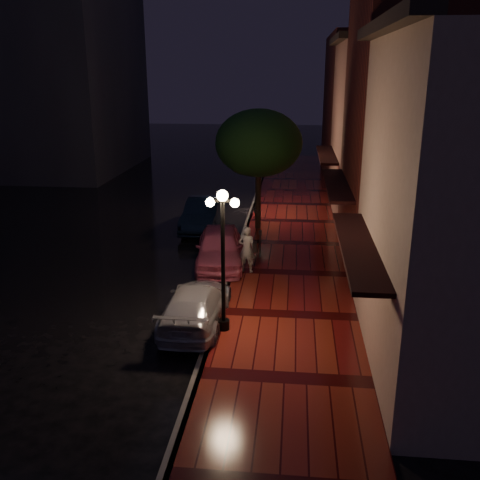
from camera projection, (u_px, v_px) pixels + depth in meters
The scene contains 15 objects.
ground at pixel (232, 274), 21.06m from camera, with size 120.00×120.00×0.00m, color black.
sidewalk at pixel (289, 274), 20.81m from camera, with size 4.50×60.00×0.15m, color #490D0D.
curb at pixel (232, 272), 21.03m from camera, with size 0.25×60.00×0.15m, color #595451.
storefront_near at pixel (480, 213), 13.39m from camera, with size 5.00×8.00×8.50m, color gray.
storefront_mid at pixel (417, 129), 20.59m from camera, with size 5.00×8.00×11.00m, color #511914.
storefront_far at pixel (384, 132), 28.47m from camera, with size 5.00×8.00×9.00m, color #8C5951.
storefront_extra at pixel (363, 109), 37.80m from camera, with size 5.00×12.00×10.00m, color #511914.
streetlamp_near at pixel (223, 253), 15.49m from camera, with size 0.96×0.36×4.31m.
streetlamp_far at pixel (258, 168), 28.76m from camera, with size 0.96×0.36×4.31m.
street_tree at pixel (259, 145), 25.38m from camera, with size 4.16×4.16×5.80m.
pink_car at pixel (219, 248), 21.68m from camera, with size 1.84×4.59×1.56m, color #C4506F.
navy_car at pixel (203, 214), 26.75m from camera, with size 1.64×4.70×1.55m, color black.
silver_car at pixel (196, 305), 16.68m from camera, with size 1.82×4.48×1.30m, color #99989F.
woman_with_umbrella at pixel (247, 230), 20.34m from camera, with size 1.07×1.09×2.57m.
parking_meter at pixel (260, 241), 22.25m from camera, with size 0.13×0.11×1.18m.
Camera 1 is at (2.35, -19.52, 7.67)m, focal length 40.00 mm.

